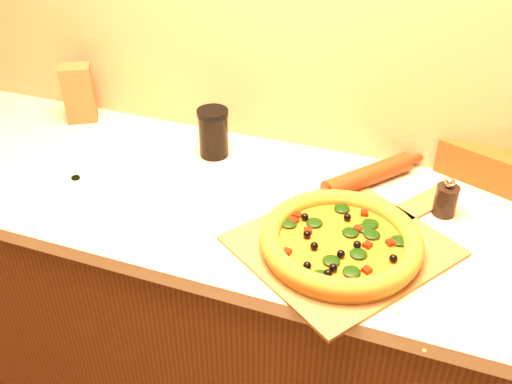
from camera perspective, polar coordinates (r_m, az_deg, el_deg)
name	(u,v)px	position (r m, az deg, el deg)	size (l,w,h in m)	color
cabinet	(262,325)	(1.81, 0.56, -13.14)	(2.80, 0.65, 0.86)	#48270F
countertop	(263,207)	(1.52, 0.66, -1.51)	(2.84, 0.68, 0.04)	beige
pizza_peel	(347,243)	(1.37, 9.11, -5.03)	(0.58, 0.63, 0.01)	olive
pizza	(341,241)	(1.33, 8.47, -4.88)	(0.38, 0.38, 0.05)	#C68231
bottle_cap	(76,178)	(1.67, -17.59, 1.36)	(0.02, 0.02, 0.01)	black
pepper_grinder	(446,199)	(1.51, 18.46, -0.70)	(0.06, 0.06, 0.11)	black
rolling_pin	(368,176)	(1.58, 11.12, 1.61)	(0.27, 0.34, 0.06)	#5F2710
bread_bag	(509,170)	(1.68, 23.95, 2.00)	(0.37, 0.12, 0.10)	brown
paper_bag	(79,93)	(1.96, -17.28, 9.41)	(0.09, 0.07, 0.19)	brown
dark_jar	(213,133)	(1.68, -4.29, 5.94)	(0.09, 0.09, 0.15)	black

